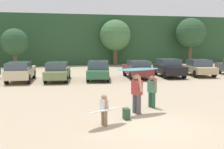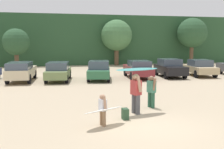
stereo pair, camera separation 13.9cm
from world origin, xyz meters
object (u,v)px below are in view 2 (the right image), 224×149
Objects in this scene: person_adult at (136,91)px; surfboard_teal at (137,69)px; parked_car_olive_green at (58,71)px; backpack_dropped at (125,114)px; parked_car_tan at (200,68)px; parked_car_black at (170,68)px; person_companion at (151,90)px; surfboard_white at (104,110)px; parked_car_forest_green at (99,70)px; parked_car_maroon at (138,69)px; parked_car_champagne at (21,71)px; person_child at (103,108)px.

surfboard_teal is at bearing -149.64° from person_adult.
backpack_dropped is at bearing -160.64° from parked_car_olive_green.
parked_car_tan is 15.99m from backpack_dropped.
parked_car_tan is (2.95, 0.03, -0.05)m from parked_car_black.
parked_car_black is at bearing 98.53° from parked_car_tan.
person_companion is at bearing -157.32° from person_adult.
parked_car_olive_green is at bearing -111.08° from surfboard_white.
parked_car_forest_green is 1.98× the size of surfboard_teal.
person_adult is 1.39m from person_companion.
parked_car_maroon is at bearing 97.90° from parked_car_black.
parked_car_olive_green is 1.09× the size of parked_car_forest_green.
parked_car_champagne is 3.14× the size of person_companion.
parked_car_champagne reaches higher than parked_car_olive_green.
parked_car_olive_green is at bearing -85.80° from person_companion.
parked_car_black is (6.49, 0.43, 0.01)m from parked_car_forest_green.
parked_car_forest_green reaches higher than parked_car_olive_green.
surfboard_teal is (-0.32, -10.69, 1.15)m from parked_car_forest_green.
parked_car_black is at bearing -79.86° from parked_car_olive_green.
surfboard_teal is at bearing 153.69° from parked_car_black.
parked_car_champagne is at bearing 112.46° from backpack_dropped.
parked_car_tan is at bearing -148.21° from person_adult.
person_adult is at bearing 35.13° from surfboard_teal.
surfboard_white is at bearing -145.58° from backpack_dropped.
parked_car_black reaches higher than parked_car_tan.
surfboard_white is (-11.58, -12.71, -0.15)m from parked_car_tan.
parked_car_forest_green is 12.35m from person_child.
parked_car_maroon is at bearing -140.31° from surfboard_white.
person_adult is 1.47× the size of person_child.
parked_car_forest_green is 3.55× the size of person_child.
person_adult is at bearing 47.31° from backpack_dropped.
person_adult is 3.90× the size of backpack_dropped.
person_companion is at bearing 147.74° from parked_car_tan.
person_companion is (1.07, 0.89, -0.13)m from person_adult.
parked_car_olive_green is at bearing -92.44° from person_adult.
parked_car_tan is (15.55, -0.11, -0.08)m from parked_car_champagne.
parked_car_champagne is at bearing 94.55° from parked_car_black.
person_child is 2.68m from surfboard_teal.
surfboard_white is (-1.82, -1.56, -1.33)m from surfboard_teal.
parked_car_olive_green is 10.87m from person_companion.
parked_car_tan is at bearing -74.44° from parked_car_forest_green.
person_child is at bearing 145.43° from parked_car_tan.
surfboard_white is at bearing 161.75° from parked_car_maroon.
surfboard_white is at bearing 88.70° from person_child.
person_child is (-1.76, -1.39, -0.32)m from person_adult.
surfboard_white reaches higher than backpack_dropped.
parked_car_forest_green is 10.75m from surfboard_teal.
surfboard_teal is (1.85, 1.48, 1.27)m from person_child.
parked_car_champagne is 1.15× the size of parked_car_black.
parked_car_maroon is (9.59, -0.28, -0.04)m from parked_car_champagne.
surfboard_teal is (5.80, -11.26, 1.10)m from parked_car_champagne.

